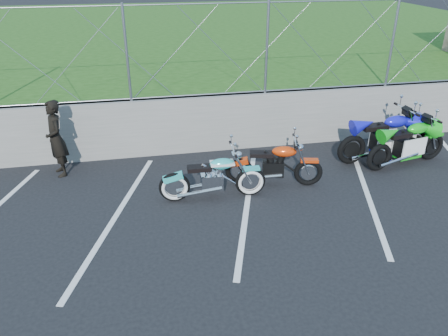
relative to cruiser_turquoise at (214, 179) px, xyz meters
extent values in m
plane|color=black|center=(0.59, -1.26, -0.40)|extent=(90.00, 90.00, 0.00)
cube|color=slate|center=(0.59, 2.24, 0.25)|extent=(30.00, 0.22, 1.30)
cube|color=#214A13|center=(0.59, 12.24, 0.25)|extent=(30.00, 20.00, 1.30)
cylinder|color=gray|center=(0.59, 2.24, 2.85)|extent=(28.00, 0.03, 0.03)
cylinder|color=gray|center=(0.59, 2.24, 0.95)|extent=(28.00, 0.03, 0.03)
cube|color=silver|center=(-1.81, -0.26, -0.40)|extent=(1.49, 4.31, 0.01)
cube|color=silver|center=(0.59, -0.26, -0.40)|extent=(1.49, 4.31, 0.01)
cube|color=silver|center=(2.99, -0.26, -0.40)|extent=(1.49, 4.31, 0.01)
torus|color=black|center=(-0.74, 0.03, -0.11)|extent=(0.59, 0.12, 0.58)
torus|color=black|center=(0.69, -0.03, -0.11)|extent=(0.59, 0.12, 0.58)
cube|color=silver|center=(-0.04, 0.00, -0.05)|extent=(0.42, 0.26, 0.30)
ellipsoid|color=#2CB2AE|center=(0.15, -0.01, 0.31)|extent=(0.48, 0.24, 0.21)
cube|color=black|center=(-0.27, 0.01, 0.24)|extent=(0.45, 0.23, 0.08)
cube|color=#2CB2AE|center=(0.69, -0.03, 0.16)|extent=(0.34, 0.15, 0.05)
cylinder|color=silver|center=(0.35, -0.01, 0.59)|extent=(0.05, 0.64, 0.02)
torus|color=black|center=(0.59, 0.46, -0.12)|extent=(0.57, 0.23, 0.56)
torus|color=black|center=(1.91, 0.13, -0.12)|extent=(0.57, 0.23, 0.56)
cube|color=black|center=(1.23, 0.30, -0.04)|extent=(0.47, 0.35, 0.31)
ellipsoid|color=red|center=(1.43, 0.25, 0.33)|extent=(0.52, 0.33, 0.21)
cube|color=black|center=(1.01, 0.36, 0.26)|extent=(0.49, 0.32, 0.08)
cube|color=red|center=(1.91, 0.13, 0.14)|extent=(0.37, 0.22, 0.05)
cylinder|color=silver|center=(1.62, 0.20, 0.55)|extent=(0.18, 0.64, 0.03)
torus|color=black|center=(3.62, 0.46, -0.09)|extent=(0.63, 0.23, 0.62)
torus|color=black|center=(5.05, 0.74, -0.09)|extent=(0.63, 0.23, 0.62)
cube|color=black|center=(4.31, 0.60, 0.01)|extent=(0.52, 0.37, 0.35)
ellipsoid|color=#16B61C|center=(4.53, 0.64, 0.42)|extent=(0.58, 0.35, 0.24)
cube|color=black|center=(4.05, 0.55, 0.35)|extent=(0.55, 0.34, 0.09)
cube|color=#16B61C|center=(5.05, 0.74, 0.19)|extent=(0.41, 0.23, 0.06)
cylinder|color=silver|center=(4.71, 0.68, 0.66)|extent=(0.17, 0.73, 0.03)
torus|color=black|center=(3.20, 0.89, -0.07)|extent=(0.67, 0.16, 0.67)
torus|color=black|center=(4.77, 0.99, -0.07)|extent=(0.67, 0.16, 0.67)
cube|color=black|center=(3.96, 0.94, 0.04)|extent=(0.53, 0.34, 0.38)
ellipsoid|color=#1516CD|center=(4.21, 0.95, 0.49)|extent=(0.60, 0.31, 0.26)
cube|color=black|center=(3.67, 0.92, 0.41)|extent=(0.57, 0.30, 0.10)
cube|color=#1516CD|center=(4.77, 0.99, 0.24)|extent=(0.43, 0.19, 0.07)
cylinder|color=silver|center=(4.40, 0.96, 0.75)|extent=(0.08, 0.80, 0.03)
imported|color=black|center=(-2.97, 1.61, 0.40)|extent=(0.57, 0.68, 1.60)
camera|label=1|loc=(-1.22, -7.08, 3.81)|focal=35.00mm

